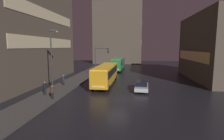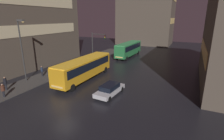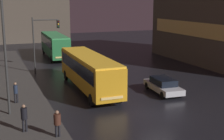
% 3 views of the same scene
% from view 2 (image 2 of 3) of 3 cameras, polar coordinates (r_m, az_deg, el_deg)
% --- Properties ---
extents(ground_plane, '(120.00, 120.00, 0.00)m').
position_cam_2_polar(ground_plane, '(19.57, -15.27, -11.42)').
color(ground_plane, black).
extents(sidewalk_left, '(4.00, 48.00, 0.15)m').
position_cam_2_polar(sidewalk_left, '(32.09, -16.34, -0.19)').
color(sidewalk_left, '#3D3A38').
rests_on(sidewalk_left, ground).
extents(building_left_tower, '(10.07, 24.85, 18.33)m').
position_cam_2_polar(building_left_tower, '(36.97, -29.46, 14.86)').
color(building_left_tower, '#4C4238').
rests_on(building_left_tower, ground).
extents(building_far_backdrop, '(18.07, 12.00, 23.05)m').
position_cam_2_polar(building_far_backdrop, '(64.54, 11.12, 18.63)').
color(building_far_backdrop, '#4C4238').
rests_on(building_far_backdrop, ground).
extents(bus_near, '(2.74, 11.89, 3.24)m').
position_cam_2_polar(bus_near, '(26.39, -9.04, 1.04)').
color(bus_near, orange).
rests_on(bus_near, ground).
extents(bus_far, '(2.86, 10.89, 3.37)m').
position_cam_2_polar(bus_far, '(41.98, 5.43, 7.10)').
color(bus_far, '#236B38').
rests_on(bus_far, ground).
extents(car_taxi, '(2.18, 4.76, 1.36)m').
position_cam_2_polar(car_taxi, '(21.25, -0.74, -6.34)').
color(car_taxi, '#B7B7BC').
rests_on(car_taxi, ground).
extents(pedestrian_near, '(0.59, 0.59, 1.65)m').
position_cam_2_polar(pedestrian_near, '(23.85, -32.08, -5.29)').
color(pedestrian_near, black).
rests_on(pedestrian_near, sidewalk_left).
extents(pedestrian_mid, '(0.39, 0.39, 1.68)m').
position_cam_2_polar(pedestrian_mid, '(29.47, -21.94, -0.12)').
color(pedestrian_mid, black).
rests_on(pedestrian_mid, sidewalk_left).
extents(pedestrian_far, '(0.52, 0.52, 1.76)m').
position_cam_2_polar(pedestrian_far, '(25.96, -31.53, -3.40)').
color(pedestrian_far, black).
rests_on(pedestrian_far, sidewalk_left).
extents(traffic_light_main, '(3.05, 0.35, 6.31)m').
position_cam_2_polar(traffic_light_main, '(34.46, -4.97, 8.67)').
color(traffic_light_main, '#2D2D2D').
rests_on(traffic_light_main, ground).
extents(street_lamp_sidewalk, '(1.25, 0.36, 8.70)m').
position_cam_2_polar(street_lamp_sidewalk, '(27.36, -27.36, 8.07)').
color(street_lamp_sidewalk, '#2D2D2D').
rests_on(street_lamp_sidewalk, sidewalk_left).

